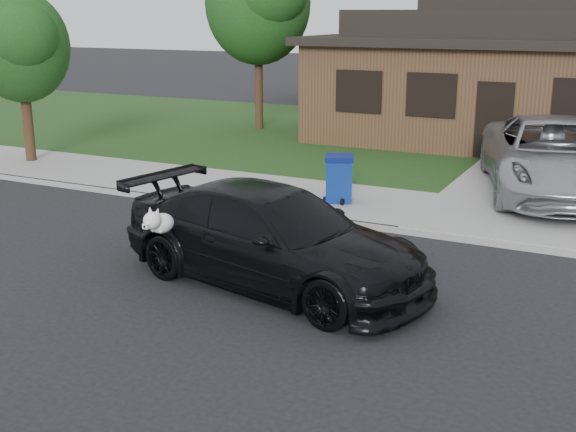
% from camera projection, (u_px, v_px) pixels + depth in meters
% --- Properties ---
extents(ground, '(120.00, 120.00, 0.00)m').
position_uv_depth(ground, '(127.00, 258.00, 12.50)').
color(ground, black).
rests_on(ground, ground).
extents(sidewalk, '(60.00, 3.00, 0.12)m').
position_uv_depth(sidewalk, '(264.00, 192.00, 16.79)').
color(sidewalk, gray).
rests_on(sidewalk, ground).
extents(curb, '(60.00, 0.12, 0.12)m').
position_uv_depth(curb, '(231.00, 207.00, 15.50)').
color(curb, gray).
rests_on(curb, ground).
extents(lawn, '(60.00, 13.00, 0.13)m').
position_uv_depth(lawn, '(379.00, 140.00, 23.68)').
color(lawn, '#193814').
rests_on(lawn, ground).
extents(driveway, '(4.50, 13.00, 0.14)m').
position_uv_depth(driveway, '(562.00, 175.00, 18.52)').
color(driveway, gray).
rests_on(driveway, ground).
extents(sedan, '(5.52, 3.09, 1.51)m').
position_uv_depth(sedan, '(273.00, 237.00, 11.12)').
color(sedan, black).
rests_on(sedan, ground).
extents(minivan, '(4.39, 6.66, 1.70)m').
position_uv_depth(minivan, '(555.00, 157.00, 16.10)').
color(minivan, '#A0A3A7').
rests_on(minivan, driveway).
extents(recycling_bin, '(0.79, 0.79, 1.02)m').
position_uv_depth(recycling_bin, '(339.00, 178.00, 15.64)').
color(recycling_bin, navy).
rests_on(recycling_bin, sidewalk).
extents(house, '(12.60, 8.60, 4.65)m').
position_uv_depth(house, '(521.00, 76.00, 23.12)').
color(house, '#422B1C').
rests_on(house, ground).
extents(tree_0, '(3.78, 3.60, 6.34)m').
position_uv_depth(tree_0, '(260.00, 1.00, 24.23)').
color(tree_0, '#332114').
rests_on(tree_0, ground).
extents(tree_2, '(2.73, 2.60, 4.59)m').
position_uv_depth(tree_2, '(21.00, 45.00, 19.18)').
color(tree_2, '#332114').
rests_on(tree_2, ground).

